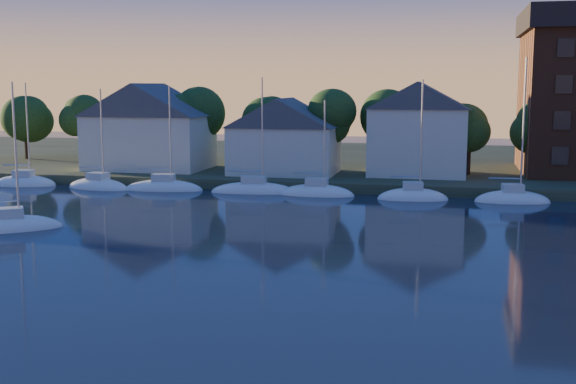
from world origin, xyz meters
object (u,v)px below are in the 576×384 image
(clubhouse_west, at_px, (149,125))
(drifting_sailboat_left, at_px, (9,229))
(clubhouse_east, at_px, (418,128))
(clubhouse_centre, at_px, (285,135))

(clubhouse_west, relative_size, drifting_sailboat_left, 1.16)
(clubhouse_east, height_order, drifting_sailboat_left, clubhouse_east)
(clubhouse_west, height_order, clubhouse_centre, clubhouse_west)
(clubhouse_centre, bearing_deg, clubhouse_east, 8.13)
(clubhouse_west, relative_size, clubhouse_east, 1.30)
(clubhouse_centre, bearing_deg, drifting_sailboat_left, -114.47)
(clubhouse_centre, xyz_separation_m, clubhouse_east, (14.00, 2.00, 0.87))
(clubhouse_west, xyz_separation_m, clubhouse_east, (30.00, 1.00, 0.07))
(clubhouse_west, bearing_deg, clubhouse_centre, -3.58)
(clubhouse_centre, bearing_deg, clubhouse_west, 176.42)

